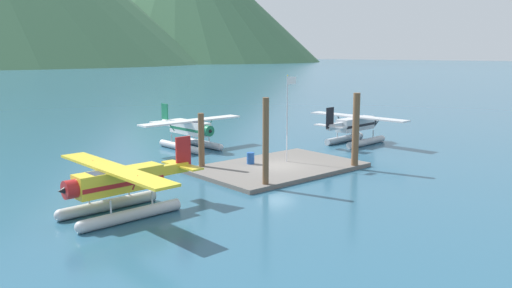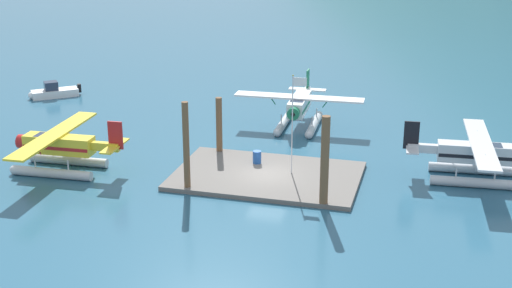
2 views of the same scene
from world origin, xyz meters
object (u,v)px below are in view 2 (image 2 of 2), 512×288
fuel_drum (257,157)px  seaplane_white_bow_centre (299,109)px  flagpole (294,114)px  seaplane_yellow_port_aft (59,149)px  seaplane_silver_stbd_fwd (475,158)px  boat_white_open_west (53,92)px

fuel_drum → seaplane_white_bow_centre: seaplane_white_bow_centre is taller
flagpole → fuel_drum: 4.80m
seaplane_yellow_port_aft → seaplane_silver_stbd_fwd: 27.79m
seaplane_yellow_port_aft → fuel_drum: bearing=18.2°
boat_white_open_west → fuel_drum: bearing=-29.0°
seaplane_white_bow_centre → fuel_drum: bearing=-95.6°
fuel_drum → seaplane_yellow_port_aft: seaplane_yellow_port_aft is taller
flagpole → fuel_drum: bearing=157.2°
seaplane_yellow_port_aft → boat_white_open_west: 20.04m
flagpole → seaplane_silver_stbd_fwd: size_ratio=0.64×
seaplane_yellow_port_aft → seaplane_silver_stbd_fwd: bearing=11.5°
seaplane_white_bow_centre → boat_white_open_west: size_ratio=2.48×
flagpole → boat_white_open_west: (-26.05, 14.04, -3.95)m
flagpole → seaplane_yellow_port_aft: bearing=-169.0°
fuel_drum → seaplane_yellow_port_aft: (-12.78, -4.21, 0.84)m
flagpole → fuel_drum: flagpole is taller
boat_white_open_west → seaplane_white_bow_centre: bearing=-7.5°
seaplane_yellow_port_aft → boat_white_open_west: size_ratio=2.48×
seaplane_yellow_port_aft → seaplane_white_bow_centre: bearing=45.3°
seaplane_white_bow_centre → boat_white_open_west: seaplane_white_bow_centre is taller
seaplane_silver_stbd_fwd → fuel_drum: bearing=-174.7°
seaplane_yellow_port_aft → seaplane_white_bow_centre: same height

